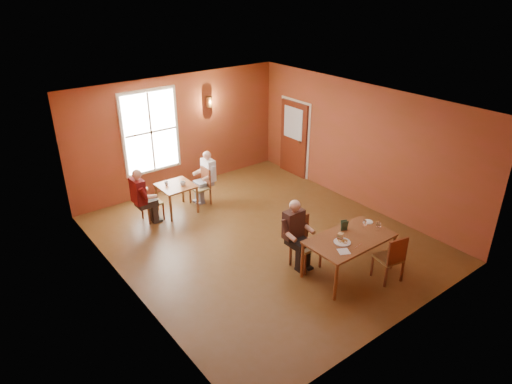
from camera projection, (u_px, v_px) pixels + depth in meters
ground at (262, 238)px, 10.01m from camera, size 6.00×7.00×0.01m
wall_back at (179, 133)px, 11.86m from camera, size 6.00×0.04×3.00m
wall_front at (406, 249)px, 6.86m from camera, size 6.00×0.04×3.00m
wall_left at (123, 219)px, 7.71m from camera, size 0.04×7.00×3.00m
wall_right at (359, 145)px, 11.01m from camera, size 0.04×7.00×3.00m
ceiling at (262, 104)px, 8.71m from camera, size 6.00×7.00×0.04m
window at (151, 132)px, 11.30m from camera, size 1.36×0.10×1.96m
door at (293, 139)px, 12.81m from camera, size 0.12×1.04×2.10m
wall_sconce at (209, 102)px, 11.98m from camera, size 0.16×0.16×0.28m
main_table at (348, 255)px, 8.70m from camera, size 1.67×0.94×0.78m
chair_diner_main at (306, 244)px, 8.84m from camera, size 0.46×0.46×1.03m
diner_main at (307, 238)px, 8.75m from camera, size 0.54×0.54×1.34m
chair_empty at (389, 257)px, 8.49m from camera, size 0.50×0.50×0.97m
plate_food at (342, 242)px, 8.37m from camera, size 0.33×0.33×0.04m
sandwich at (340, 237)px, 8.44m from camera, size 0.12×0.12×0.12m
goblet_a at (364, 224)px, 8.80m from camera, size 0.08×0.08×0.19m
goblet_b at (378, 226)px, 8.74m from camera, size 0.10×0.10×0.19m
menu_stand at (344, 225)px, 8.74m from camera, size 0.14×0.11×0.21m
knife at (359, 246)px, 8.28m from camera, size 0.23×0.04×0.00m
napkin at (344, 251)px, 8.10m from camera, size 0.27×0.27×0.01m
side_plate at (368, 222)px, 9.06m from camera, size 0.19×0.19×0.01m
second_table at (177, 198)px, 11.00m from camera, size 0.80×0.80×0.70m
chair_diner_white at (200, 187)px, 11.31m from camera, size 0.41×0.41×0.92m
diner_white at (201, 180)px, 11.25m from camera, size 0.51×0.51×1.27m
chair_diner_maroon at (152, 202)px, 10.59m from camera, size 0.41×0.41×0.92m
diner_maroon at (150, 194)px, 10.49m from camera, size 0.53×0.53×1.33m
cup_a at (183, 183)px, 10.81m from camera, size 0.16×0.16×0.10m
cup_b at (166, 183)px, 10.82m from camera, size 0.12×0.12×0.09m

